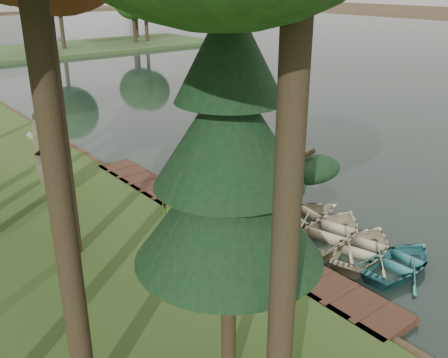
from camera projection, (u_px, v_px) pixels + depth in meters
ground at (244, 215)px, 19.57m from camera, size 300.00×300.00×0.00m
water at (337, 68)px, 51.43m from camera, size 130.00×200.00×0.05m
boardwalk at (212, 223)px, 18.59m from camera, size 1.60×16.00×0.30m
peninsula at (24, 53)px, 60.29m from camera, size 50.00×14.00×0.45m
rowboat_0 at (401, 261)px, 15.71m from camera, size 3.29×2.45×0.65m
rowboat_1 at (364, 246)px, 16.52m from camera, size 3.89×3.23×0.69m
rowboat_2 at (332, 230)px, 17.49m from camera, size 4.32×3.60×0.77m
rowboat_3 at (301, 214)px, 18.71m from camera, size 3.93×3.12×0.73m
rowboat_4 at (264, 201)px, 19.76m from camera, size 4.12×3.31×0.76m
rowboat_5 at (246, 192)px, 20.76m from camera, size 3.12×2.26×0.64m
rowboat_6 at (216, 180)px, 21.88m from camera, size 3.74×3.06×0.68m
rowboat_7 at (196, 170)px, 23.13m from camera, size 3.59×2.85×0.67m
stored_rowboat at (55, 190)px, 20.13m from camera, size 4.66×4.48×0.79m
pine_tree at (229, 162)px, 9.34m from camera, size 3.80×3.80×8.20m
reeds_0 at (230, 241)px, 16.16m from camera, size 0.60×0.60×0.86m
reeds_1 at (169, 201)px, 18.73m from camera, size 0.60×0.60×1.10m
reeds_2 at (69, 173)px, 21.39m from camera, size 0.60×0.60×1.13m
reeds_3 at (60, 175)px, 21.54m from camera, size 0.60×0.60×0.91m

